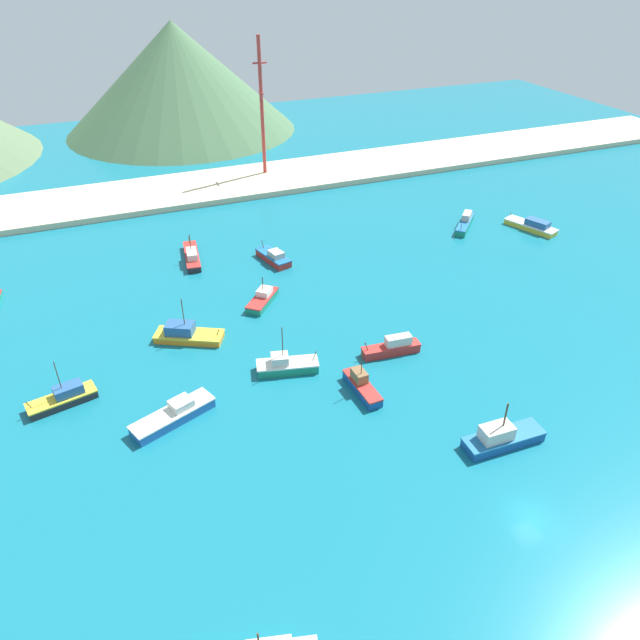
{
  "coord_description": "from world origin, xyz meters",
  "views": [
    {
      "loc": [
        -33.26,
        -27.51,
        47.37
      ],
      "look_at": [
        -6.02,
        39.6,
        0.38
      ],
      "focal_mm": 33.5,
      "sensor_mm": 36.0,
      "label": 1
    }
  ],
  "objects_px": {
    "fishing_boat_11": "(501,437)",
    "radio_tower": "(262,109)",
    "fishing_boat_3": "(362,385)",
    "fishing_boat_5": "(174,415)",
    "fishing_boat_13": "(532,226)",
    "fishing_boat_12": "(465,222)",
    "fishing_boat_14": "(263,299)",
    "fishing_boat_0": "(186,334)",
    "fishing_boat_1": "(192,256)",
    "fishing_boat_9": "(286,365)",
    "fishing_boat_4": "(64,398)",
    "fishing_boat_15": "(274,257)",
    "fishing_boat_2": "(393,347)"
  },
  "relations": [
    {
      "from": "fishing_boat_0",
      "to": "fishing_boat_14",
      "type": "relative_size",
      "value": 1.38
    },
    {
      "from": "fishing_boat_0",
      "to": "fishing_boat_5",
      "type": "relative_size",
      "value": 0.94
    },
    {
      "from": "fishing_boat_0",
      "to": "radio_tower",
      "type": "distance_m",
      "value": 67.52
    },
    {
      "from": "fishing_boat_14",
      "to": "fishing_boat_0",
      "type": "bearing_deg",
      "value": -157.32
    },
    {
      "from": "fishing_boat_3",
      "to": "radio_tower",
      "type": "height_order",
      "value": "radio_tower"
    },
    {
      "from": "fishing_boat_2",
      "to": "fishing_boat_0",
      "type": "bearing_deg",
      "value": 151.36
    },
    {
      "from": "fishing_boat_11",
      "to": "fishing_boat_2",
      "type": "bearing_deg",
      "value": 98.66
    },
    {
      "from": "fishing_boat_0",
      "to": "fishing_boat_13",
      "type": "distance_m",
      "value": 69.33
    },
    {
      "from": "fishing_boat_14",
      "to": "fishing_boat_15",
      "type": "xyz_separation_m",
      "value": [
        5.93,
        12.48,
        0.07
      ]
    },
    {
      "from": "fishing_boat_4",
      "to": "fishing_boat_13",
      "type": "relative_size",
      "value": 0.81
    },
    {
      "from": "fishing_boat_4",
      "to": "fishing_boat_14",
      "type": "bearing_deg",
      "value": 24.48
    },
    {
      "from": "fishing_boat_0",
      "to": "fishing_boat_14",
      "type": "height_order",
      "value": "fishing_boat_0"
    },
    {
      "from": "fishing_boat_0",
      "to": "fishing_boat_1",
      "type": "xyz_separation_m",
      "value": [
        5.7,
        23.51,
        -0.11
      ]
    },
    {
      "from": "fishing_boat_4",
      "to": "fishing_boat_14",
      "type": "relative_size",
      "value": 1.18
    },
    {
      "from": "fishing_boat_9",
      "to": "fishing_boat_15",
      "type": "distance_m",
      "value": 30.79
    },
    {
      "from": "fishing_boat_0",
      "to": "fishing_boat_11",
      "type": "height_order",
      "value": "fishing_boat_0"
    },
    {
      "from": "fishing_boat_4",
      "to": "fishing_boat_15",
      "type": "height_order",
      "value": "fishing_boat_4"
    },
    {
      "from": "fishing_boat_12",
      "to": "fishing_boat_15",
      "type": "height_order",
      "value": "fishing_boat_15"
    },
    {
      "from": "fishing_boat_2",
      "to": "fishing_boat_13",
      "type": "distance_m",
      "value": 50.28
    },
    {
      "from": "fishing_boat_3",
      "to": "fishing_boat_14",
      "type": "height_order",
      "value": "fishing_boat_3"
    },
    {
      "from": "fishing_boat_4",
      "to": "fishing_boat_15",
      "type": "bearing_deg",
      "value": 36.33
    },
    {
      "from": "fishing_boat_1",
      "to": "radio_tower",
      "type": "relative_size",
      "value": 0.36
    },
    {
      "from": "fishing_boat_2",
      "to": "fishing_boat_15",
      "type": "bearing_deg",
      "value": 101.33
    },
    {
      "from": "fishing_boat_0",
      "to": "fishing_boat_4",
      "type": "relative_size",
      "value": 1.18
    },
    {
      "from": "fishing_boat_3",
      "to": "fishing_boat_15",
      "type": "relative_size",
      "value": 0.89
    },
    {
      "from": "fishing_boat_13",
      "to": "fishing_boat_3",
      "type": "bearing_deg",
      "value": -148.49
    },
    {
      "from": "fishing_boat_0",
      "to": "fishing_boat_3",
      "type": "distance_m",
      "value": 26.13
    },
    {
      "from": "fishing_boat_11",
      "to": "fishing_boat_13",
      "type": "distance_m",
      "value": 60.52
    },
    {
      "from": "fishing_boat_12",
      "to": "fishing_boat_0",
      "type": "bearing_deg",
      "value": -162.8
    },
    {
      "from": "fishing_boat_15",
      "to": "fishing_boat_3",
      "type": "bearing_deg",
      "value": -91.54
    },
    {
      "from": "fishing_boat_5",
      "to": "fishing_boat_9",
      "type": "bearing_deg",
      "value": 14.47
    },
    {
      "from": "fishing_boat_11",
      "to": "radio_tower",
      "type": "distance_m",
      "value": 93.08
    },
    {
      "from": "fishing_boat_13",
      "to": "fishing_boat_9",
      "type": "bearing_deg",
      "value": -157.74
    },
    {
      "from": "fishing_boat_0",
      "to": "fishing_boat_5",
      "type": "height_order",
      "value": "fishing_boat_0"
    },
    {
      "from": "fishing_boat_14",
      "to": "fishing_boat_15",
      "type": "distance_m",
      "value": 13.82
    },
    {
      "from": "fishing_boat_5",
      "to": "fishing_boat_14",
      "type": "xyz_separation_m",
      "value": [
        17.34,
        21.1,
        -0.04
      ]
    },
    {
      "from": "fishing_boat_1",
      "to": "radio_tower",
      "type": "height_order",
      "value": "radio_tower"
    },
    {
      "from": "fishing_boat_13",
      "to": "fishing_boat_15",
      "type": "height_order",
      "value": "fishing_boat_15"
    },
    {
      "from": "fishing_boat_2",
      "to": "fishing_boat_15",
      "type": "distance_m",
      "value": 32.04
    },
    {
      "from": "fishing_boat_5",
      "to": "fishing_boat_13",
      "type": "height_order",
      "value": "fishing_boat_5"
    },
    {
      "from": "fishing_boat_14",
      "to": "fishing_boat_13",
      "type": "bearing_deg",
      "value": 6.65
    },
    {
      "from": "radio_tower",
      "to": "fishing_boat_5",
      "type": "bearing_deg",
      "value": -115.02
    },
    {
      "from": "fishing_boat_2",
      "to": "fishing_boat_11",
      "type": "xyz_separation_m",
      "value": [
        2.99,
        -19.65,
        0.06
      ]
    },
    {
      "from": "fishing_boat_0",
      "to": "fishing_boat_2",
      "type": "bearing_deg",
      "value": -28.64
    },
    {
      "from": "fishing_boat_12",
      "to": "fishing_boat_14",
      "type": "bearing_deg",
      "value": -164.43
    },
    {
      "from": "radio_tower",
      "to": "fishing_boat_3",
      "type": "bearing_deg",
      "value": -99.09
    },
    {
      "from": "fishing_boat_5",
      "to": "fishing_boat_15",
      "type": "distance_m",
      "value": 40.85
    },
    {
      "from": "fishing_boat_5",
      "to": "fishing_boat_14",
      "type": "distance_m",
      "value": 27.31
    },
    {
      "from": "fishing_boat_9",
      "to": "fishing_boat_12",
      "type": "distance_m",
      "value": 55.35
    },
    {
      "from": "fishing_boat_5",
      "to": "fishing_boat_13",
      "type": "distance_m",
      "value": 77.99
    }
  ]
}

